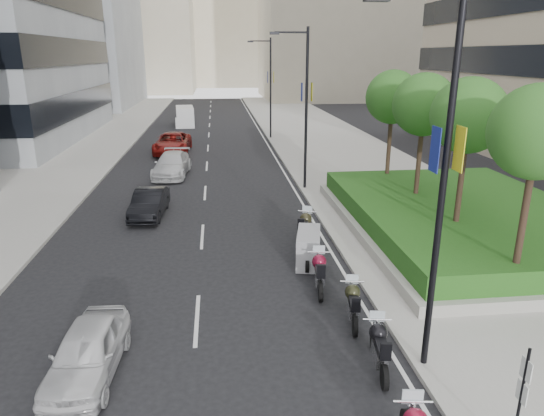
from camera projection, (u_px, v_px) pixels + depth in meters
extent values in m
plane|color=black|center=(258.00, 407.00, 10.91)|extent=(160.00, 160.00, 0.00)
cube|color=#9E9B93|center=(335.00, 149.00, 40.26)|extent=(10.00, 100.00, 0.15)
cube|color=#9E9B93|center=(73.00, 155.00, 37.99)|extent=(8.00, 100.00, 0.15)
cube|color=silver|center=(271.00, 151.00, 39.71)|extent=(0.12, 100.00, 0.01)
cube|color=silver|center=(208.00, 152.00, 39.15)|extent=(0.12, 100.00, 0.01)
cube|color=gray|center=(50.00, 0.00, 70.03)|extent=(22.00, 26.00, 30.00)
cube|color=#B7AD93|center=(127.00, 6.00, 98.48)|extent=(26.00, 24.00, 34.00)
cube|color=#B7AD93|center=(223.00, 5.00, 118.97)|extent=(30.00, 24.00, 38.00)
cube|color=#9F9D94|center=(464.00, 226.00, 21.35)|extent=(10.00, 14.00, 0.40)
cube|color=#184814|center=(466.00, 213.00, 21.17)|extent=(9.40, 13.40, 0.80)
cylinder|color=#332319|center=(522.00, 227.00, 14.84)|extent=(0.22, 0.22, 4.00)
sphere|color=#19511C|center=(538.00, 132.00, 13.96)|extent=(2.80, 2.80, 2.80)
cylinder|color=#332319|center=(460.00, 191.00, 18.63)|extent=(0.22, 0.22, 4.00)
sphere|color=#19511C|center=(469.00, 115.00, 17.75)|extent=(2.80, 2.80, 2.80)
cylinder|color=#332319|center=(418.00, 168.00, 22.42)|extent=(0.22, 0.22, 4.00)
sphere|color=#19511C|center=(424.00, 105.00, 21.54)|extent=(2.80, 2.80, 2.80)
cylinder|color=#332319|center=(389.00, 152.00, 26.20)|extent=(0.22, 0.22, 4.00)
sphere|color=#19511C|center=(393.00, 97.00, 25.32)|extent=(2.80, 2.80, 2.80)
cylinder|color=black|center=(442.00, 197.00, 10.96)|extent=(0.16, 0.16, 9.00)
cube|color=yellow|center=(459.00, 149.00, 10.65)|extent=(0.02, 0.45, 1.00)
cube|color=navy|center=(435.00, 150.00, 10.59)|extent=(0.02, 0.45, 1.00)
cylinder|color=black|center=(306.00, 112.00, 27.05)|extent=(0.16, 0.16, 9.00)
cylinder|color=black|center=(291.00, 32.00, 25.68)|extent=(1.80, 0.10, 0.10)
cube|color=black|center=(274.00, 33.00, 25.60)|extent=(0.50, 0.22, 0.14)
cube|color=yellow|center=(312.00, 92.00, 26.75)|extent=(0.02, 0.45, 1.00)
cube|color=navy|center=(302.00, 92.00, 26.69)|extent=(0.02, 0.45, 1.00)
cylinder|color=black|center=(271.00, 90.00, 44.09)|extent=(0.16, 0.16, 9.00)
cylinder|color=black|center=(260.00, 41.00, 42.72)|extent=(1.80, 0.10, 0.10)
cube|color=black|center=(250.00, 42.00, 42.64)|extent=(0.50, 0.22, 0.14)
cube|color=yellow|center=(274.00, 77.00, 43.79)|extent=(0.02, 0.45, 1.00)
cube|color=navy|center=(268.00, 77.00, 43.73)|extent=(0.02, 0.45, 1.00)
cylinder|color=black|center=(519.00, 406.00, 9.16)|extent=(0.06, 0.06, 2.50)
cube|color=silver|center=(526.00, 370.00, 8.91)|extent=(0.02, 0.32, 0.42)
cube|color=silver|center=(522.00, 392.00, 9.06)|extent=(0.02, 0.32, 0.42)
cylinder|color=silver|center=(413.00, 402.00, 9.44)|extent=(0.77, 0.15, 0.05)
cylinder|color=black|center=(385.00, 378.00, 11.43)|extent=(0.21, 0.62, 0.61)
cylinder|color=black|center=(374.00, 340.00, 12.94)|extent=(0.21, 0.62, 0.61)
cube|color=silver|center=(380.00, 353.00, 12.09)|extent=(0.42, 0.88, 0.42)
sphere|color=black|center=(378.00, 333.00, 12.28)|extent=(0.47, 0.47, 0.47)
cube|color=black|center=(383.00, 349.00, 11.71)|extent=(0.39, 0.78, 0.16)
cylinder|color=silver|center=(377.00, 320.00, 12.47)|extent=(0.73, 0.16, 0.05)
cylinder|color=black|center=(355.00, 326.00, 13.60)|extent=(0.22, 0.61, 0.60)
cylinder|color=black|center=(350.00, 300.00, 15.07)|extent=(0.22, 0.61, 0.60)
cube|color=silver|center=(353.00, 308.00, 14.24)|extent=(0.43, 0.86, 0.41)
sphere|color=black|center=(353.00, 292.00, 14.43)|extent=(0.46, 0.46, 0.46)
cube|color=black|center=(354.00, 304.00, 13.87)|extent=(0.39, 0.76, 0.15)
cylinder|color=silver|center=(352.00, 282.00, 14.61)|extent=(0.71, 0.17, 0.05)
cylinder|color=black|center=(321.00, 292.00, 15.51)|extent=(0.22, 0.65, 0.64)
cylinder|color=black|center=(318.00, 270.00, 17.08)|extent=(0.22, 0.65, 0.64)
cube|color=silver|center=(319.00, 277.00, 16.19)|extent=(0.43, 0.91, 0.43)
sphere|color=maroon|center=(319.00, 262.00, 16.40)|extent=(0.50, 0.50, 0.50)
cube|color=black|center=(320.00, 271.00, 15.80)|extent=(0.40, 0.81, 0.17)
cylinder|color=silver|center=(319.00, 252.00, 16.60)|extent=(0.76, 0.16, 0.05)
cylinder|color=black|center=(308.00, 264.00, 17.61)|extent=(0.25, 0.62, 0.61)
cylinder|color=black|center=(309.00, 248.00, 19.10)|extent=(0.25, 0.62, 0.61)
cube|color=gray|center=(308.00, 247.00, 18.25)|extent=(1.26, 2.20, 1.23)
cylinder|color=black|center=(300.00, 241.00, 19.66)|extent=(0.35, 0.67, 0.66)
cylinder|color=black|center=(308.00, 228.00, 21.25)|extent=(0.35, 0.67, 0.66)
cube|color=silver|center=(304.00, 231.00, 20.35)|extent=(0.62, 0.96, 0.45)
sphere|color=#2B2818|center=(306.00, 219.00, 20.55)|extent=(0.51, 0.51, 0.51)
cube|color=black|center=(303.00, 225.00, 19.95)|extent=(0.56, 0.86, 0.17)
cylinder|color=silver|center=(307.00, 212.00, 20.75)|extent=(0.76, 0.33, 0.05)
imported|color=silver|center=(88.00, 352.00, 11.87)|extent=(1.71, 3.80, 1.27)
imported|color=black|center=(149.00, 203.00, 23.61)|extent=(1.66, 4.07, 1.31)
imported|color=#BCBCBE|center=(172.00, 164.00, 31.53)|extent=(2.49, 5.22, 1.47)
imported|color=maroon|center=(172.00, 143.00, 38.78)|extent=(2.90, 5.85, 1.60)
cube|color=silver|center=(185.00, 116.00, 53.56)|extent=(2.22, 4.99, 2.04)
cube|color=silver|center=(184.00, 123.00, 51.96)|extent=(1.93, 1.31, 1.07)
cylinder|color=black|center=(177.00, 125.00, 52.03)|extent=(0.24, 0.68, 0.68)
cylinder|color=black|center=(192.00, 125.00, 52.20)|extent=(0.24, 0.68, 0.68)
cylinder|color=black|center=(179.00, 121.00, 55.16)|extent=(0.24, 0.68, 0.68)
cylinder|color=black|center=(193.00, 121.00, 55.33)|extent=(0.24, 0.68, 0.68)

